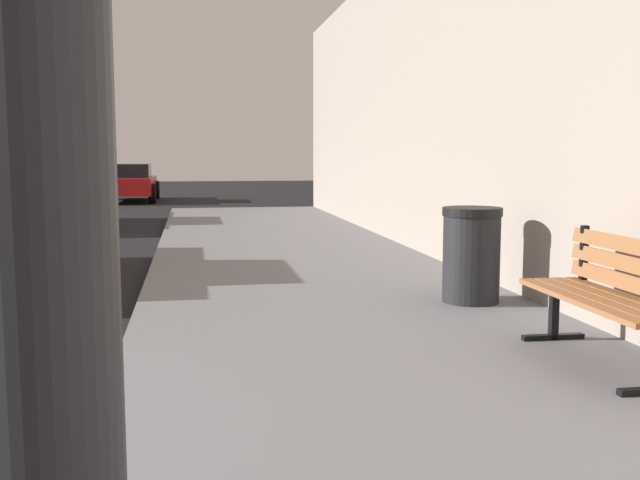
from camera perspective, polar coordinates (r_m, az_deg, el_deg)
sidewalk at (r=4.32m, az=10.47°, el=-13.83°), size 4.00×32.00×0.15m
bench at (r=5.36m, az=22.11°, el=-3.68°), size 0.52×1.56×0.89m
trash_bin at (r=7.20m, az=11.82°, el=-1.12°), size 0.58×0.58×0.92m
car_blue at (r=16.83m, az=-20.59°, el=3.12°), size 1.94×4.24×1.27m
car_red at (r=25.47m, az=-14.96°, el=4.41°), size 2.02×4.04×1.27m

